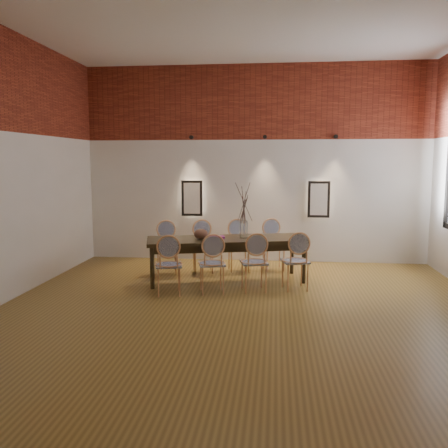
# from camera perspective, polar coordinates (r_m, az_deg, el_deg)

# --- Properties ---
(floor) EXTENTS (7.00, 7.00, 0.02)m
(floor) POSITION_cam_1_polar(r_m,az_deg,el_deg) (6.63, 2.23, -10.71)
(floor) COLOR olive
(floor) RESTS_ON ground
(ceiling) EXTENTS (7.00, 7.00, 0.02)m
(ceiling) POSITION_cam_1_polar(r_m,az_deg,el_deg) (6.58, 2.42, 24.71)
(ceiling) COLOR silver
(ceiling) RESTS_ON ground
(wall_back) EXTENTS (7.00, 0.10, 4.00)m
(wall_back) POSITION_cam_1_polar(r_m,az_deg,el_deg) (9.84, 3.76, 7.17)
(wall_back) COLOR silver
(wall_back) RESTS_ON ground
(wall_front) EXTENTS (7.00, 0.10, 4.00)m
(wall_front) POSITION_cam_1_polar(r_m,az_deg,el_deg) (2.76, -2.78, 6.10)
(wall_front) COLOR silver
(wall_front) RESTS_ON ground
(brick_band_back) EXTENTS (7.00, 0.02, 1.50)m
(brick_band_back) POSITION_cam_1_polar(r_m,az_deg,el_deg) (9.84, 3.80, 14.46)
(brick_band_back) COLOR maroon
(brick_band_back) RESTS_ON ground
(niche_left) EXTENTS (0.36, 0.06, 0.66)m
(niche_left) POSITION_cam_1_polar(r_m,az_deg,el_deg) (9.91, -3.85, 3.12)
(niche_left) COLOR #FFEAC6
(niche_left) RESTS_ON wall_back
(niche_right) EXTENTS (0.36, 0.06, 0.66)m
(niche_right) POSITION_cam_1_polar(r_m,az_deg,el_deg) (9.80, 11.32, 2.93)
(niche_right) COLOR #FFEAC6
(niche_right) RESTS_ON wall_back
(spot_fixture_left) EXTENTS (0.08, 0.10, 0.08)m
(spot_fixture_left) POSITION_cam_1_polar(r_m,az_deg,el_deg) (9.86, -3.94, 10.36)
(spot_fixture_left) COLOR black
(spot_fixture_left) RESTS_ON wall_back
(spot_fixture_mid) EXTENTS (0.08, 0.10, 0.08)m
(spot_fixture_mid) POSITION_cam_1_polar(r_m,az_deg,el_deg) (9.71, 4.95, 10.39)
(spot_fixture_mid) COLOR black
(spot_fixture_mid) RESTS_ON wall_back
(spot_fixture_right) EXTENTS (0.08, 0.10, 0.08)m
(spot_fixture_right) POSITION_cam_1_polar(r_m,az_deg,el_deg) (9.78, 13.31, 10.20)
(spot_fixture_right) COLOR black
(spot_fixture_right) RESTS_ON wall_back
(dining_table) EXTENTS (2.84, 1.51, 0.75)m
(dining_table) POSITION_cam_1_polar(r_m,az_deg,el_deg) (8.23, 0.30, -4.29)
(dining_table) COLOR #332614
(dining_table) RESTS_ON floor
(chair_near_a) EXTENTS (0.53, 0.53, 0.94)m
(chair_near_a) POSITION_cam_1_polar(r_m,az_deg,el_deg) (7.43, -6.69, -4.90)
(chair_near_a) COLOR tan
(chair_near_a) RESTS_ON floor
(chair_near_b) EXTENTS (0.53, 0.53, 0.94)m
(chair_near_b) POSITION_cam_1_polar(r_m,az_deg,el_deg) (7.48, -1.48, -4.77)
(chair_near_b) COLOR tan
(chair_near_b) RESTS_ON floor
(chair_near_c) EXTENTS (0.53, 0.53, 0.94)m
(chair_near_c) POSITION_cam_1_polar(r_m,az_deg,el_deg) (7.58, 3.63, -4.61)
(chair_near_c) COLOR tan
(chair_near_c) RESTS_ON floor
(chair_near_d) EXTENTS (0.53, 0.53, 0.94)m
(chair_near_d) POSITION_cam_1_polar(r_m,az_deg,el_deg) (7.75, 8.56, -4.42)
(chair_near_d) COLOR tan
(chair_near_d) RESTS_ON floor
(chair_far_a) EXTENTS (0.53, 0.53, 0.94)m
(chair_far_a) POSITION_cam_1_polar(r_m,az_deg,el_deg) (8.84, -6.92, -2.90)
(chair_far_a) COLOR tan
(chair_far_a) RESTS_ON floor
(chair_far_b) EXTENTS (0.53, 0.53, 0.94)m
(chair_far_b) POSITION_cam_1_polar(r_m,az_deg,el_deg) (8.87, -2.53, -2.81)
(chair_far_b) COLOR tan
(chair_far_b) RESTS_ON floor
(chair_far_c) EXTENTS (0.53, 0.53, 0.94)m
(chair_far_c) POSITION_cam_1_polar(r_m,az_deg,el_deg) (8.96, 1.79, -2.70)
(chair_far_c) COLOR tan
(chair_far_c) RESTS_ON floor
(chair_far_d) EXTENTS (0.53, 0.53, 0.94)m
(chair_far_d) POSITION_cam_1_polar(r_m,az_deg,el_deg) (9.10, 6.00, -2.58)
(chair_far_d) COLOR tan
(chair_far_d) RESTS_ON floor
(vase) EXTENTS (0.14, 0.14, 0.30)m
(vase) POSITION_cam_1_polar(r_m,az_deg,el_deg) (8.19, 2.37, -0.63)
(vase) COLOR silver
(vase) RESTS_ON dining_table
(dried_branches) EXTENTS (0.50, 0.50, 0.70)m
(dried_branches) POSITION_cam_1_polar(r_m,az_deg,el_deg) (8.14, 2.39, 2.50)
(dried_branches) COLOR #44312A
(dried_branches) RESTS_ON vase
(bowl) EXTENTS (0.24, 0.24, 0.18)m
(bowl) POSITION_cam_1_polar(r_m,az_deg,el_deg) (8.05, -2.78, -1.21)
(bowl) COLOR brown
(bowl) RESTS_ON dining_table
(book) EXTENTS (0.30, 0.24, 0.03)m
(book) POSITION_cam_1_polar(r_m,az_deg,el_deg) (8.19, -0.88, -1.58)
(book) COLOR #91217F
(book) RESTS_ON dining_table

